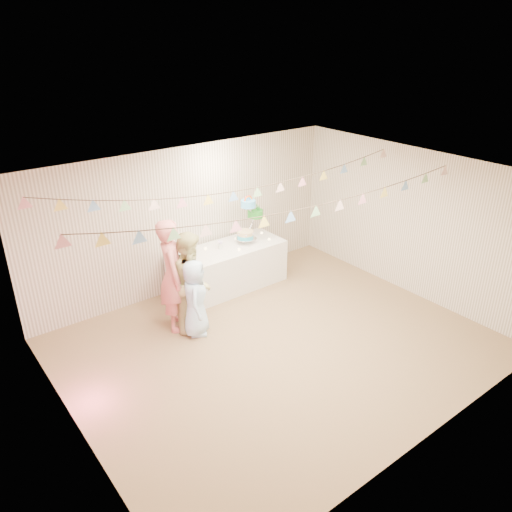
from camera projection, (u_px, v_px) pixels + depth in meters
floor at (278, 345)px, 7.57m from camera, size 6.00×6.00×0.00m
ceiling at (281, 179)px, 6.48m from camera, size 6.00×6.00×0.00m
back_wall at (189, 219)px, 8.82m from camera, size 6.00×6.00×0.00m
front_wall at (433, 353)px, 5.23m from camera, size 6.00×6.00×0.00m
left_wall at (66, 344)px, 5.37m from camera, size 5.00×5.00×0.00m
right_wall at (411, 222)px, 8.69m from camera, size 5.00×5.00×0.00m
table at (228, 267)px, 9.11m from camera, size 2.12×0.85×0.80m
cake_stand at (250, 221)px, 9.13m from camera, size 0.73×0.43×0.81m
cake_bottom at (246, 240)px, 9.14m from camera, size 0.31×0.31×0.15m
cake_middle at (255, 220)px, 9.32m from camera, size 0.27×0.27×0.22m
cake_top_tier at (248, 211)px, 8.99m from camera, size 0.25×0.25×0.19m
platter at (205, 258)px, 8.64m from camera, size 0.32×0.32×0.02m
posy at (220, 247)px, 8.90m from camera, size 0.13×0.13×0.15m
person_adult_a at (173, 275)px, 7.69m from camera, size 0.68×0.79×1.83m
person_adult_b at (191, 281)px, 7.76m from camera, size 0.96×1.00×1.62m
person_child at (195, 298)px, 7.64m from camera, size 0.66×0.73×1.25m
bunting_back at (233, 179)px, 7.38m from camera, size 5.60×1.10×0.40m
bunting_front at (291, 204)px, 6.45m from camera, size 5.60×0.90×0.36m
tealight_0 at (193, 261)px, 8.39m from camera, size 0.04×0.04×0.03m
tealight_1 at (205, 248)px, 8.87m from camera, size 0.04×0.04×0.03m
tealight_2 at (239, 249)px, 8.84m from camera, size 0.04×0.04×0.03m
tealight_3 at (236, 238)px, 9.29m from camera, size 0.04×0.04×0.03m
tealight_4 at (269, 239)px, 9.26m from camera, size 0.04×0.04×0.03m
tealight_5 at (262, 233)px, 9.54m from camera, size 0.04×0.04×0.03m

